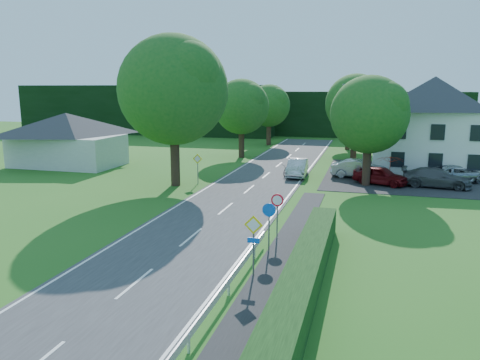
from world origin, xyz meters
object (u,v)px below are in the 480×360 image
(motorcycle, at_px, (287,170))
(parked_car_red, at_px, (381,175))
(streetlight, at_px, (363,127))
(parked_car_grey, at_px, (436,178))
(parked_car_silver_a, at_px, (359,169))
(moving_car, at_px, (297,168))
(parked_car_silver_b, at_px, (456,174))
(parasol, at_px, (390,169))

(motorcycle, bearing_deg, parked_car_red, -6.84)
(parked_car_red, bearing_deg, streetlight, 69.46)
(streetlight, height_order, parked_car_red, streetlight)
(streetlight, xyz_separation_m, parked_car_grey, (5.66, -1.35, -3.69))
(parked_car_silver_a, bearing_deg, moving_car, 100.62)
(parked_car_silver_b, bearing_deg, parked_car_grey, 117.37)
(moving_car, relative_size, parked_car_silver_a, 0.97)
(moving_car, height_order, parked_car_red, moving_car)
(streetlight, height_order, parked_car_silver_b, streetlight)
(moving_car, distance_m, parked_car_grey, 11.14)
(streetlight, xyz_separation_m, motorcycle, (-6.26, 0.34, -3.91))
(parked_car_red, bearing_deg, parked_car_grey, -66.13)
(parked_car_grey, bearing_deg, parked_car_silver_a, 75.28)
(parked_car_silver_a, distance_m, parked_car_grey, 6.31)
(motorcycle, relative_size, parked_car_grey, 0.39)
(parked_car_red, height_order, parasol, parasol)
(moving_car, bearing_deg, streetlight, -5.60)
(parked_car_red, bearing_deg, parked_car_silver_b, -44.10)
(parked_car_grey, bearing_deg, parasol, 83.53)
(parked_car_grey, bearing_deg, parked_car_silver_b, -28.73)
(parked_car_red, relative_size, parked_car_grey, 0.84)
(parked_car_red, xyz_separation_m, parked_car_silver_a, (-1.72, 2.48, 0.05))
(streetlight, height_order, parasol, streetlight)
(moving_car, distance_m, parasol, 7.65)
(parked_car_silver_a, height_order, parked_car_grey, parked_car_silver_a)
(streetlight, distance_m, parked_car_silver_a, 3.80)
(moving_car, relative_size, parasol, 1.87)
(motorcycle, bearing_deg, parasol, 0.38)
(motorcycle, relative_size, parked_car_silver_b, 0.39)
(streetlight, bearing_deg, parked_car_red, -43.12)
(parked_car_red, bearing_deg, parasol, -14.45)
(motorcycle, distance_m, parked_car_silver_b, 13.75)
(parked_car_silver_a, relative_size, parasol, 1.93)
(moving_car, relative_size, motorcycle, 2.33)
(parked_car_silver_b, height_order, parasol, parasol)
(parked_car_silver_a, bearing_deg, parked_car_red, -143.44)
(parked_car_grey, relative_size, parasol, 2.08)
(streetlight, height_order, parked_car_grey, streetlight)
(moving_car, xyz_separation_m, parasol, (7.61, -0.73, 0.35))
(streetlight, xyz_separation_m, moving_car, (-5.36, 0.23, -3.67))
(motorcycle, xyz_separation_m, parasol, (8.51, -0.84, 0.58))
(streetlight, bearing_deg, parked_car_silver_a, 99.87)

